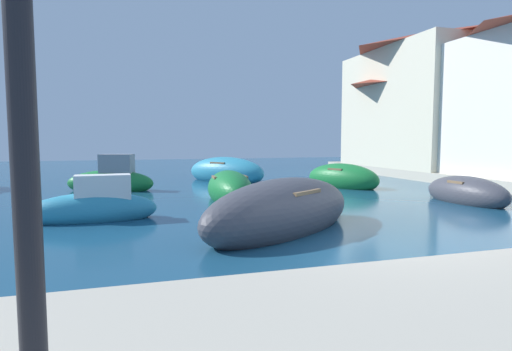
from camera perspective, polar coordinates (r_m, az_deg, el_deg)
name	(u,v)px	position (r m, az deg, el deg)	size (l,w,h in m)	color
ground	(373,252)	(8.54, 15.75, -10.09)	(80.00, 80.00, 0.00)	navy
moored_boat_0	(342,179)	(19.62, 11.75, -0.41)	(3.04, 4.07, 1.41)	#197233
moored_boat_1	(111,181)	(18.91, -19.21, -0.67)	(3.93, 2.34, 1.82)	#197233
moored_boat_3	(226,172)	(22.17, -4.15, 0.45)	(4.36, 4.95, 1.64)	teal
moored_boat_4	(95,207)	(12.12, -21.25, -4.06)	(3.44, 1.27, 1.46)	teal
moored_boat_6	(466,193)	(16.19, 26.85, -2.16)	(1.44, 3.42, 1.20)	#3F3F47
moored_boat_8	(230,189)	(15.20, -3.62, -1.88)	(1.71, 3.85, 1.38)	#197233
moored_boat_9	(283,212)	(10.04, 3.72, -5.01)	(5.44, 4.56, 1.64)	#3F3F47
waterfront_building_annex	(421,99)	(28.37, 21.71, 9.68)	(6.35, 10.01, 8.28)	beige
waterfront_building_far	(410,117)	(29.10, 20.39, 7.48)	(6.25, 7.86, 6.15)	beige
quayside_lamp_post	(18,17)	(2.18, -29.83, 18.32)	(0.28, 0.28, 3.57)	black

